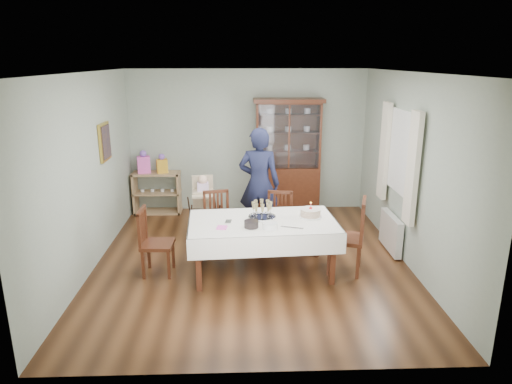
{
  "coord_description": "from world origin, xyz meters",
  "views": [
    {
      "loc": [
        -0.16,
        -6.18,
        2.87
      ],
      "look_at": [
        0.08,
        0.2,
        1.0
      ],
      "focal_mm": 32.0,
      "sensor_mm": 36.0,
      "label": 1
    }
  ],
  "objects_px": {
    "dining_table": "(263,246)",
    "gift_bag_orange": "(162,164)",
    "chair_far_right": "(278,233)",
    "chair_end_right": "(346,250)",
    "chair_far_left": "(218,234)",
    "birthday_cake": "(310,213)",
    "woman": "(259,184)",
    "high_chair": "(204,213)",
    "champagne_tray": "(262,213)",
    "chair_end_left": "(157,255)",
    "gift_bag_pink": "(144,163)",
    "sideboard": "(157,193)",
    "china_cabinet": "(288,155)"
  },
  "relations": [
    {
      "from": "sideboard",
      "to": "gift_bag_orange",
      "type": "relative_size",
      "value": 2.47
    },
    {
      "from": "gift_bag_pink",
      "to": "gift_bag_orange",
      "type": "distance_m",
      "value": 0.34
    },
    {
      "from": "chair_far_right",
      "to": "birthday_cake",
      "type": "distance_m",
      "value": 0.93
    },
    {
      "from": "sideboard",
      "to": "woman",
      "type": "distance_m",
      "value": 2.38
    },
    {
      "from": "chair_far_left",
      "to": "chair_end_right",
      "type": "height_order",
      "value": "chair_end_right"
    },
    {
      "from": "chair_end_left",
      "to": "chair_end_right",
      "type": "distance_m",
      "value": 2.62
    },
    {
      "from": "high_chair",
      "to": "dining_table",
      "type": "bearing_deg",
      "value": -62.86
    },
    {
      "from": "chair_end_left",
      "to": "chair_end_right",
      "type": "xyz_separation_m",
      "value": [
        2.62,
        -0.02,
        0.04
      ]
    },
    {
      "from": "chair_far_right",
      "to": "high_chair",
      "type": "bearing_deg",
      "value": 164.2
    },
    {
      "from": "dining_table",
      "to": "champagne_tray",
      "type": "distance_m",
      "value": 0.46
    },
    {
      "from": "champagne_tray",
      "to": "chair_far_right",
      "type": "bearing_deg",
      "value": 65.97
    },
    {
      "from": "chair_far_right",
      "to": "champagne_tray",
      "type": "relative_size",
      "value": 2.36
    },
    {
      "from": "gift_bag_pink",
      "to": "high_chair",
      "type": "bearing_deg",
      "value": -45.97
    },
    {
      "from": "woman",
      "to": "birthday_cake",
      "type": "relative_size",
      "value": 5.73
    },
    {
      "from": "chair_end_right",
      "to": "high_chair",
      "type": "xyz_separation_m",
      "value": [
        -2.08,
        1.4,
        0.1
      ]
    },
    {
      "from": "gift_bag_pink",
      "to": "chair_far_right",
      "type": "bearing_deg",
      "value": -37.71
    },
    {
      "from": "chair_end_right",
      "to": "woman",
      "type": "xyz_separation_m",
      "value": [
        -1.16,
        1.33,
        0.61
      ]
    },
    {
      "from": "high_chair",
      "to": "woman",
      "type": "bearing_deg",
      "value": -10.4
    },
    {
      "from": "chair_far_left",
      "to": "birthday_cake",
      "type": "bearing_deg",
      "value": -37.87
    },
    {
      "from": "gift_bag_orange",
      "to": "chair_end_left",
      "type": "bearing_deg",
      "value": -83.21
    },
    {
      "from": "chair_far_left",
      "to": "champagne_tray",
      "type": "relative_size",
      "value": 2.42
    },
    {
      "from": "china_cabinet",
      "to": "champagne_tray",
      "type": "xyz_separation_m",
      "value": [
        -0.61,
        -2.5,
        -0.29
      ]
    },
    {
      "from": "high_chair",
      "to": "gift_bag_orange",
      "type": "relative_size",
      "value": 2.9
    },
    {
      "from": "chair_end_right",
      "to": "gift_bag_pink",
      "type": "height_order",
      "value": "gift_bag_pink"
    },
    {
      "from": "champagne_tray",
      "to": "gift_bag_pink",
      "type": "distance_m",
      "value": 3.28
    },
    {
      "from": "high_chair",
      "to": "champagne_tray",
      "type": "height_order",
      "value": "high_chair"
    },
    {
      "from": "chair_end_right",
      "to": "birthday_cake",
      "type": "height_order",
      "value": "chair_end_right"
    },
    {
      "from": "chair_end_left",
      "to": "chair_end_right",
      "type": "height_order",
      "value": "chair_end_right"
    },
    {
      "from": "dining_table",
      "to": "birthday_cake",
      "type": "height_order",
      "value": "birthday_cake"
    },
    {
      "from": "chair_far_right",
      "to": "gift_bag_pink",
      "type": "xyz_separation_m",
      "value": [
        -2.4,
        1.85,
        0.72
      ]
    },
    {
      "from": "gift_bag_pink",
      "to": "chair_end_right",
      "type": "bearing_deg",
      "value": -38.85
    },
    {
      "from": "birthday_cake",
      "to": "china_cabinet",
      "type": "bearing_deg",
      "value": 91.49
    },
    {
      "from": "high_chair",
      "to": "gift_bag_pink",
      "type": "height_order",
      "value": "gift_bag_pink"
    },
    {
      "from": "chair_far_right",
      "to": "gift_bag_orange",
      "type": "xyz_separation_m",
      "value": [
        -2.06,
        1.85,
        0.69
      ]
    },
    {
      "from": "china_cabinet",
      "to": "chair_end_left",
      "type": "relative_size",
      "value": 2.32
    },
    {
      "from": "chair_far_left",
      "to": "birthday_cake",
      "type": "xyz_separation_m",
      "value": [
        1.31,
        -0.63,
        0.54
      ]
    },
    {
      "from": "gift_bag_pink",
      "to": "sideboard",
      "type": "bearing_deg",
      "value": 5.36
    },
    {
      "from": "dining_table",
      "to": "gift_bag_orange",
      "type": "distance_m",
      "value": 3.22
    },
    {
      "from": "chair_end_left",
      "to": "high_chair",
      "type": "height_order",
      "value": "high_chair"
    },
    {
      "from": "chair_end_right",
      "to": "sideboard",
      "type": "bearing_deg",
      "value": -113.51
    },
    {
      "from": "chair_end_left",
      "to": "woman",
      "type": "xyz_separation_m",
      "value": [
        1.46,
        1.31,
        0.64
      ]
    },
    {
      "from": "chair_end_left",
      "to": "gift_bag_pink",
      "type": "xyz_separation_m",
      "value": [
        -0.65,
        2.62,
        0.71
      ]
    },
    {
      "from": "china_cabinet",
      "to": "chair_far_right",
      "type": "relative_size",
      "value": 2.4
    },
    {
      "from": "champagne_tray",
      "to": "birthday_cake",
      "type": "relative_size",
      "value": 1.19
    },
    {
      "from": "chair_end_right",
      "to": "gift_bag_orange",
      "type": "distance_m",
      "value": 4.0
    },
    {
      "from": "chair_far_left",
      "to": "chair_far_right",
      "type": "xyz_separation_m",
      "value": [
        0.93,
        0.02,
        -0.01
      ]
    },
    {
      "from": "chair_far_right",
      "to": "chair_end_right",
      "type": "xyz_separation_m",
      "value": [
        0.88,
        -0.79,
        0.05
      ]
    },
    {
      "from": "woman",
      "to": "high_chair",
      "type": "distance_m",
      "value": 1.05
    },
    {
      "from": "high_chair",
      "to": "chair_far_right",
      "type": "bearing_deg",
      "value": -33.2
    },
    {
      "from": "woman",
      "to": "birthday_cake",
      "type": "height_order",
      "value": "woman"
    }
  ]
}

